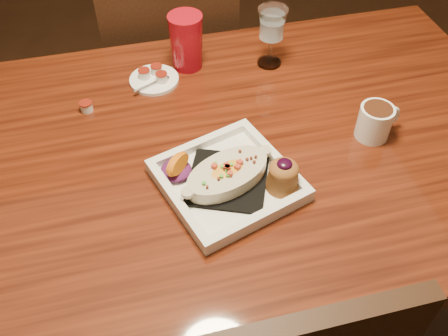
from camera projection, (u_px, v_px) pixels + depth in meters
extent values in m
plane|color=black|center=(215.00, 309.00, 1.65)|extent=(7.00, 7.00, 0.00)
cube|color=maroon|center=(211.00, 155.00, 1.11)|extent=(1.50, 0.90, 0.04)
cylinder|color=black|center=(376.00, 123.00, 1.74)|extent=(0.07, 0.07, 0.71)
cube|color=black|center=(168.00, 74.00, 1.78)|extent=(0.42, 0.42, 0.04)
cylinder|color=black|center=(206.00, 88.00, 2.08)|extent=(0.04, 0.04, 0.45)
cylinder|color=black|center=(124.00, 101.00, 2.03)|extent=(0.04, 0.04, 0.45)
cylinder|color=black|center=(226.00, 143.00, 1.86)|extent=(0.04, 0.04, 0.45)
cylinder|color=black|center=(135.00, 159.00, 1.80)|extent=(0.04, 0.04, 0.45)
cube|color=black|center=(172.00, 42.00, 1.47)|extent=(0.40, 0.03, 0.46)
cube|color=white|center=(228.00, 183.00, 1.02)|extent=(0.31, 0.31, 0.01)
cube|color=black|center=(228.00, 180.00, 1.01)|extent=(0.21, 0.21, 0.01)
ellipsoid|color=yellow|center=(228.00, 174.00, 1.00)|extent=(0.18, 0.14, 0.03)
ellipsoid|color=#591450|center=(176.00, 170.00, 1.02)|extent=(0.07, 0.07, 0.02)
cone|color=brown|center=(283.00, 178.00, 0.99)|extent=(0.07, 0.07, 0.05)
ellipsoid|color=brown|center=(284.00, 169.00, 0.97)|extent=(0.06, 0.06, 0.03)
ellipsoid|color=black|center=(285.00, 164.00, 0.96)|extent=(0.03, 0.03, 0.01)
cylinder|color=white|center=(374.00, 122.00, 1.10)|extent=(0.08, 0.08, 0.08)
cylinder|color=#3B1C10|center=(378.00, 111.00, 1.07)|extent=(0.06, 0.06, 0.02)
torus|color=white|center=(389.00, 117.00, 1.11)|extent=(0.06, 0.02, 0.06)
cylinder|color=silver|center=(269.00, 62.00, 1.31)|extent=(0.06, 0.06, 0.01)
cylinder|color=silver|center=(270.00, 50.00, 1.28)|extent=(0.01, 0.01, 0.07)
cone|color=silver|center=(272.00, 24.00, 1.23)|extent=(0.08, 0.08, 0.08)
cylinder|color=white|center=(154.00, 80.00, 1.26)|extent=(0.12, 0.12, 0.01)
cylinder|color=silver|center=(144.00, 74.00, 1.25)|extent=(0.03, 0.03, 0.02)
cylinder|color=maroon|center=(144.00, 70.00, 1.24)|extent=(0.03, 0.03, 0.00)
cylinder|color=silver|center=(157.00, 70.00, 1.26)|extent=(0.03, 0.03, 0.02)
cylinder|color=maroon|center=(156.00, 66.00, 1.25)|extent=(0.03, 0.03, 0.00)
cylinder|color=silver|center=(162.00, 78.00, 1.24)|extent=(0.03, 0.03, 0.02)
cylinder|color=maroon|center=(161.00, 74.00, 1.23)|extent=(0.03, 0.03, 0.00)
cylinder|color=silver|center=(86.00, 107.00, 1.18)|extent=(0.03, 0.03, 0.02)
cylinder|color=maroon|center=(85.00, 103.00, 1.17)|extent=(0.03, 0.03, 0.00)
cone|color=#B20C1C|center=(186.00, 42.00, 1.25)|extent=(0.09, 0.09, 0.14)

